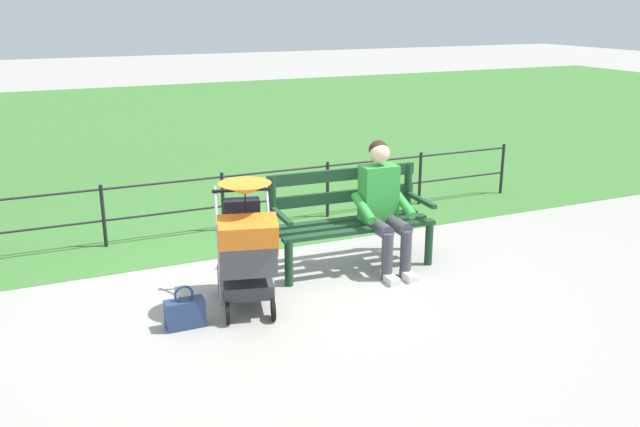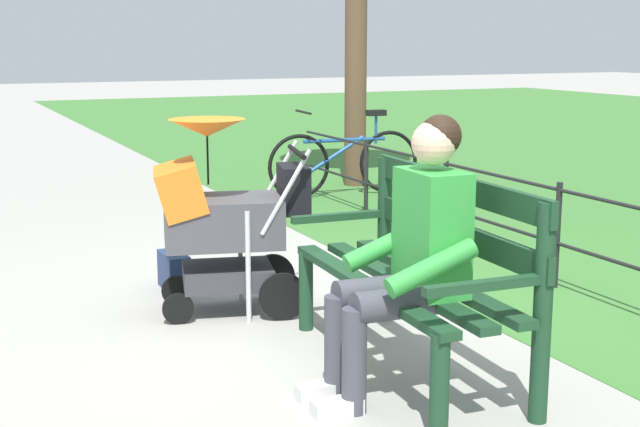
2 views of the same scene
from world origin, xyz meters
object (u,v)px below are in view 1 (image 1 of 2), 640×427
at_px(person_on_bench, 383,203).
at_px(stroller, 246,244).
at_px(park_bench, 349,215).
at_px(handbag, 185,313).

bearing_deg(person_on_bench, stroller, 13.50).
bearing_deg(stroller, person_on_bench, -166.50).
height_order(park_bench, handbag, park_bench).
distance_m(person_on_bench, stroller, 1.58).
bearing_deg(person_on_bench, handbag, 13.46).
relative_size(stroller, handbag, 3.11).
height_order(park_bench, stroller, stroller).
relative_size(park_bench, stroller, 1.41).
xyz_separation_m(person_on_bench, handbag, (2.13, 0.51, -0.55)).
relative_size(park_bench, handbag, 4.39).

